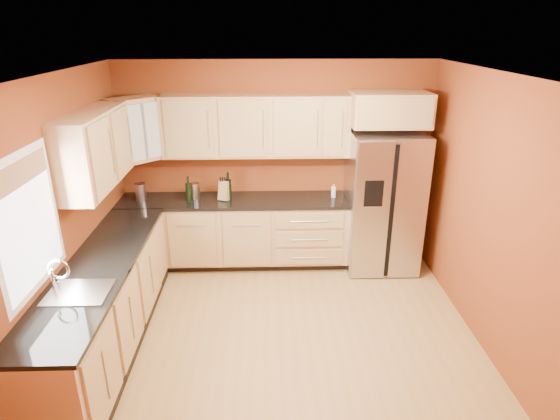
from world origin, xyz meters
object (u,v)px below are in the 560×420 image
object	(u,v)px
wine_bottle_a	(188,189)
soap_dispenser	(333,191)
refrigerator	(383,202)
knife_block	(225,190)
canister_left	(141,192)

from	to	relation	value
wine_bottle_a	soap_dispenser	xyz separation A→B (m)	(1.83, 0.10, -0.08)
refrigerator	soap_dispenser	world-z (taller)	refrigerator
wine_bottle_a	knife_block	size ratio (longest dim) A/B	1.32
refrigerator	wine_bottle_a	xyz separation A→B (m)	(-2.45, 0.01, 0.19)
refrigerator	canister_left	world-z (taller)	refrigerator
refrigerator	soap_dispenser	bearing A→B (deg)	170.04
canister_left	wine_bottle_a	bearing A→B (deg)	-6.52
wine_bottle_a	refrigerator	bearing A→B (deg)	-0.16
knife_block	soap_dispenser	distance (m)	1.39
canister_left	soap_dispenser	bearing A→B (deg)	0.76
canister_left	wine_bottle_a	xyz separation A→B (m)	(0.61, -0.07, 0.05)
refrigerator	knife_block	world-z (taller)	refrigerator
canister_left	wine_bottle_a	size ratio (longest dim) A/B	0.67
canister_left	knife_block	bearing A→B (deg)	-0.74
canister_left	soap_dispenser	distance (m)	2.44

